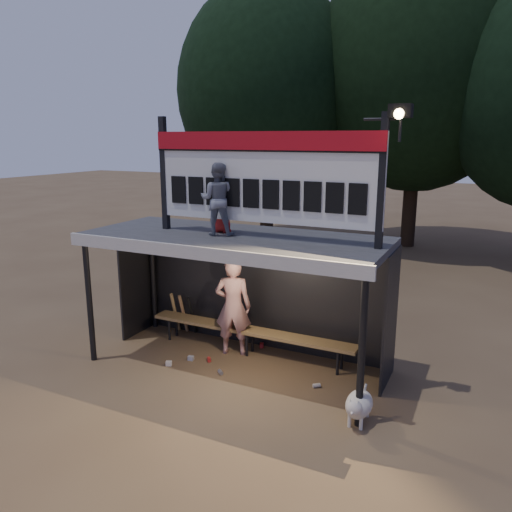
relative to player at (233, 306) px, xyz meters
The scene contains 12 objects.
ground 1.04m from the player, 57.55° to the right, with size 80.00×80.00×0.00m, color brown.
player is the anchor object (origin of this frame).
child_a 2.08m from the player, 85.86° to the right, with size 0.57×0.44×1.17m, color slate.
child_b 1.87m from the player, 93.36° to the right, with size 0.42×0.27×0.86m, color #B21E1B.
dugout_shelter 1.00m from the player, 34.93° to the right, with size 5.10×2.08×2.32m.
scoreboard_assembly 2.60m from the player, 28.15° to the right, with size 4.10×0.27×1.99m.
bench 0.56m from the player, 21.78° to the left, with size 4.00×0.35×0.48m.
tree_left 11.25m from the player, 111.26° to the left, with size 6.46×6.46×9.27m.
tree_mid 12.31m from the player, 83.40° to the left, with size 7.22×7.22×10.36m.
dog 3.02m from the player, 25.89° to the right, with size 0.36×0.81×0.49m.
bats 1.48m from the player, 164.19° to the left, with size 0.48×0.33×0.84m.
litter 1.01m from the player, 76.02° to the right, with size 2.71×1.52×0.08m.
Camera 1 is at (3.82, -7.07, 3.88)m, focal length 35.00 mm.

